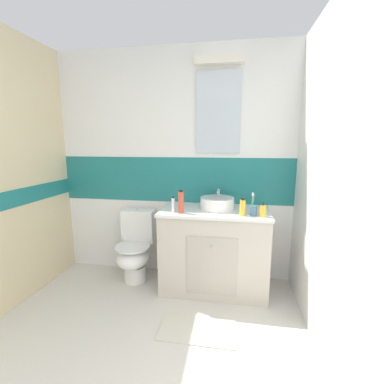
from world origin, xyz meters
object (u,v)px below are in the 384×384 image
at_px(toilet, 135,248).
at_px(toothbrush_cup, 253,210).
at_px(deodorant_spray_can, 243,207).
at_px(soap_dispenser, 263,211).
at_px(toothpaste_tube_upright, 173,205).
at_px(sink_basin, 217,203).
at_px(shampoo_bottle_tall, 181,202).

bearing_deg(toilet, toothbrush_cup, -9.22).
relative_size(toothbrush_cup, deodorant_spray_can, 1.29).
xyz_separation_m(soap_dispenser, toothpaste_tube_upright, (-0.83, 0.02, 0.02)).
height_order(toilet, toothpaste_tube_upright, toothpaste_tube_upright).
distance_m(sink_basin, shampoo_bottle_tall, 0.39).
bearing_deg(shampoo_bottle_tall, sink_basin, 31.94).
bearing_deg(soap_dispenser, toothpaste_tube_upright, 178.82).
distance_m(toilet, toothpaste_tube_upright, 0.77).
xyz_separation_m(toothbrush_cup, deodorant_spray_can, (-0.10, -0.02, 0.02)).
xyz_separation_m(sink_basin, soap_dispenser, (0.42, -0.22, -0.01)).
bearing_deg(soap_dispenser, toilet, 170.30).
bearing_deg(toothbrush_cup, deodorant_spray_can, -169.52).
height_order(sink_basin, toothpaste_tube_upright, sink_basin).
bearing_deg(sink_basin, toothbrush_cup, -29.31).
relative_size(soap_dispenser, shampoo_bottle_tall, 0.64).
height_order(sink_basin, toilet, sink_basin).
bearing_deg(toilet, soap_dispenser, -9.70).
height_order(toilet, soap_dispenser, soap_dispenser).
bearing_deg(sink_basin, shampoo_bottle_tall, -148.06).
relative_size(toothpaste_tube_upright, deodorant_spray_can, 0.95).
bearing_deg(soap_dispenser, toothbrush_cup, 163.33).
height_order(toilet, deodorant_spray_can, deodorant_spray_can).
bearing_deg(soap_dispenser, sink_basin, 152.98).
bearing_deg(shampoo_bottle_tall, toothpaste_tube_upright, 175.48).
bearing_deg(toothpaste_tube_upright, deodorant_spray_can, -0.90).
distance_m(toothbrush_cup, shampoo_bottle_tall, 0.67).
distance_m(toothbrush_cup, toothpaste_tube_upright, 0.75).
xyz_separation_m(soap_dispenser, shampoo_bottle_tall, (-0.75, 0.01, 0.05)).
height_order(toothbrush_cup, soap_dispenser, toothbrush_cup).
bearing_deg(toothpaste_tube_upright, toilet, 156.75).
bearing_deg(deodorant_spray_can, shampoo_bottle_tall, 179.60).
distance_m(soap_dispenser, shampoo_bottle_tall, 0.76).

